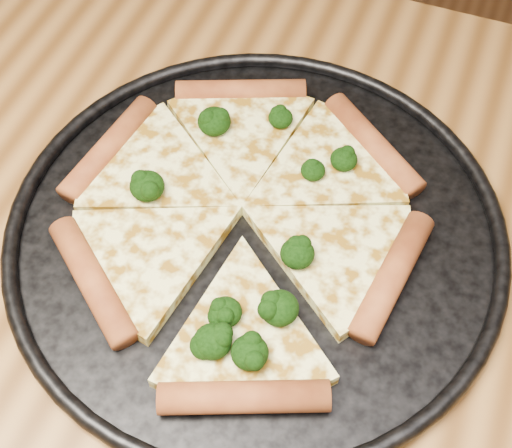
% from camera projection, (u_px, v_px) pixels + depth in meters
% --- Properties ---
extents(dining_table, '(1.20, 0.90, 0.75)m').
position_uv_depth(dining_table, '(132.00, 366.00, 0.64)').
color(dining_table, brown).
rests_on(dining_table, ground).
extents(pizza_pan, '(0.41, 0.41, 0.02)m').
position_uv_depth(pizza_pan, '(256.00, 230.00, 0.60)').
color(pizza_pan, black).
rests_on(pizza_pan, dining_table).
extents(pizza, '(0.30, 0.34, 0.02)m').
position_uv_depth(pizza, '(242.00, 213.00, 0.60)').
color(pizza, '#EFEB92').
rests_on(pizza, pizza_pan).
extents(broccoli_florets, '(0.17, 0.25, 0.02)m').
position_uv_depth(broccoli_florets, '(242.00, 242.00, 0.57)').
color(broccoli_florets, black).
rests_on(broccoli_florets, pizza).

